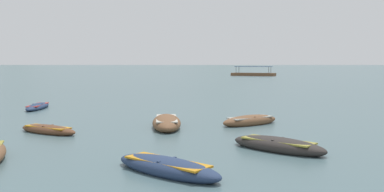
{
  "coord_description": "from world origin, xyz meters",
  "views": [
    {
      "loc": [
        2.16,
        -5.23,
        2.96
      ],
      "look_at": [
        1.19,
        31.42,
        0.07
      ],
      "focal_mm": 38.15,
      "sensor_mm": 36.0,
      "label": 1
    }
  ],
  "objects": [
    {
      "name": "rowboat_6",
      "position": [
        4.74,
        8.63,
        0.18
      ],
      "size": [
        3.39,
        3.1,
        0.58
      ],
      "color": "#2D2826",
      "rests_on": "ground"
    },
    {
      "name": "rowboat_2",
      "position": [
        4.48,
        14.6,
        0.18
      ],
      "size": [
        3.27,
        2.74,
        0.59
      ],
      "color": "brown",
      "rests_on": "ground"
    },
    {
      "name": "rowboat_7",
      "position": [
        -8.74,
        21.24,
        0.14
      ],
      "size": [
        1.35,
        4.0,
        0.45
      ],
      "color": "navy",
      "rests_on": "ground"
    },
    {
      "name": "rowboat_4",
      "position": [
        1.19,
        5.59,
        0.17
      ],
      "size": [
        3.48,
        3.06,
        0.55
      ],
      "color": "navy",
      "rests_on": "ground"
    },
    {
      "name": "ferry_0",
      "position": [
        14.66,
        96.05,
        0.45
      ],
      "size": [
        11.18,
        6.93,
        2.54
      ],
      "color": "brown",
      "rests_on": "ground"
    },
    {
      "name": "rowboat_5",
      "position": [
        -4.47,
        11.89,
        0.14
      ],
      "size": [
        3.18,
        2.26,
        0.45
      ],
      "color": "brown",
      "rests_on": "ground"
    },
    {
      "name": "mountain_2",
      "position": [
        122.81,
        2325.1,
        125.26
      ],
      "size": [
        772.26,
        772.26,
        250.51
      ],
      "primitive_type": "cone",
      "color": "slate",
      "rests_on": "ground"
    },
    {
      "name": "mountain_1",
      "position": [
        -1181.12,
        2557.31,
        123.21
      ],
      "size": [
        613.29,
        613.29,
        246.42
      ],
      "primitive_type": "cone",
      "color": "#56665B",
      "rests_on": "ground"
    },
    {
      "name": "ground_plane",
      "position": [
        0.0,
        1500.0,
        0.0
      ],
      "size": [
        6000.0,
        6000.0,
        0.0
      ],
      "primitive_type": "plane",
      "color": "#476066"
    },
    {
      "name": "rowboat_8",
      "position": [
        0.47,
        13.6,
        0.22
      ],
      "size": [
        1.71,
        4.02,
        0.71
      ],
      "color": "brown",
      "rests_on": "ground"
    }
  ]
}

